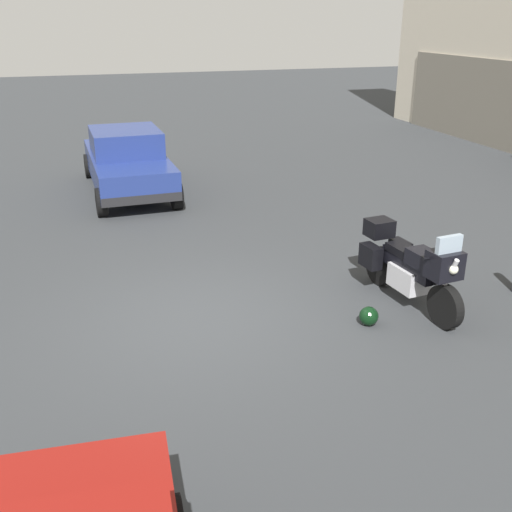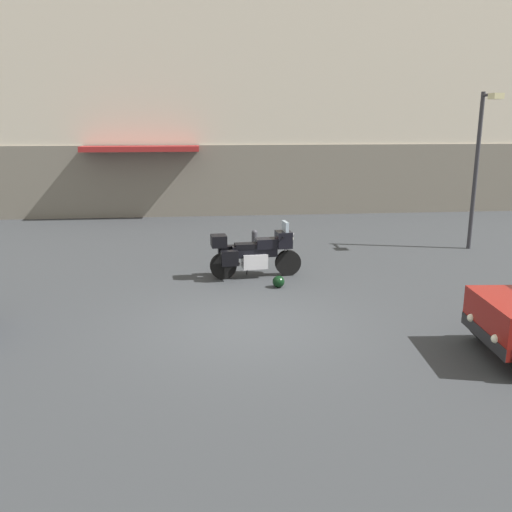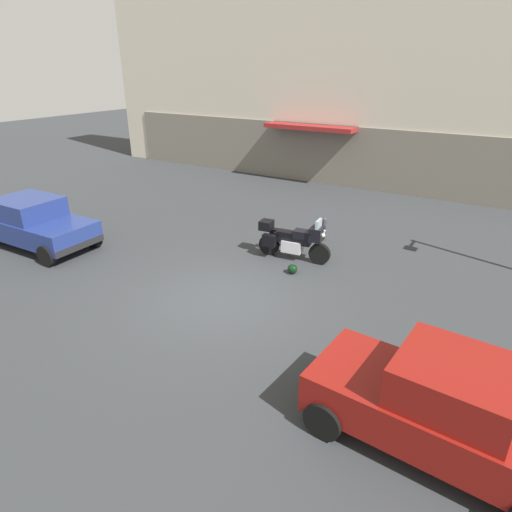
{
  "view_description": "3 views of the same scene",
  "coord_description": "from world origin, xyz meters",
  "px_view_note": "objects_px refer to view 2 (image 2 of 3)",
  "views": [
    {
      "loc": [
        7.72,
        -1.58,
        4.17
      ],
      "look_at": [
        0.06,
        0.87,
        0.92
      ],
      "focal_mm": 42.18,
      "sensor_mm": 36.0,
      "label": 1
    },
    {
      "loc": [
        -0.84,
        -9.62,
        3.77
      ],
      "look_at": [
        0.28,
        1.29,
        1.02
      ],
      "focal_mm": 38.28,
      "sensor_mm": 36.0,
      "label": 2
    },
    {
      "loc": [
        5.8,
        -7.7,
        5.44
      ],
      "look_at": [
        0.66,
        0.73,
        1.07
      ],
      "focal_mm": 30.68,
      "sensor_mm": 36.0,
      "label": 3
    }
  ],
  "objects_px": {
    "motorcycle": "(254,253)",
    "bollard_curbside": "(255,243)",
    "streetlamp_curbside": "(480,155)",
    "helmet": "(279,282)"
  },
  "relations": [
    {
      "from": "motorcycle",
      "to": "bollard_curbside",
      "type": "height_order",
      "value": "motorcycle"
    },
    {
      "from": "helmet",
      "to": "bollard_curbside",
      "type": "height_order",
      "value": "bollard_curbside"
    },
    {
      "from": "motorcycle",
      "to": "streetlamp_curbside",
      "type": "relative_size",
      "value": 0.5
    },
    {
      "from": "motorcycle",
      "to": "bollard_curbside",
      "type": "xyz_separation_m",
      "value": [
        0.2,
        1.9,
        -0.19
      ]
    },
    {
      "from": "bollard_curbside",
      "to": "motorcycle",
      "type": "bearing_deg",
      "value": -95.94
    },
    {
      "from": "motorcycle",
      "to": "bollard_curbside",
      "type": "distance_m",
      "value": 1.92
    },
    {
      "from": "motorcycle",
      "to": "streetlamp_curbside",
      "type": "bearing_deg",
      "value": 13.0
    },
    {
      "from": "streetlamp_curbside",
      "to": "bollard_curbside",
      "type": "distance_m",
      "value": 6.95
    },
    {
      "from": "helmet",
      "to": "bollard_curbside",
      "type": "xyz_separation_m",
      "value": [
        -0.28,
        2.81,
        0.29
      ]
    },
    {
      "from": "streetlamp_curbside",
      "to": "bollard_curbside",
      "type": "relative_size",
      "value": 5.64
    }
  ]
}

